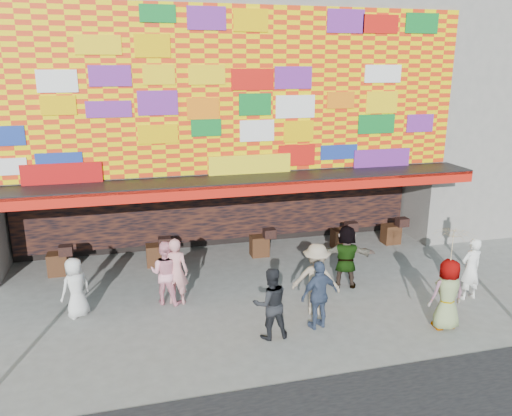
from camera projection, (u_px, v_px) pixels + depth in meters
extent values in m
plane|color=slate|center=(268.00, 323.00, 12.67)|extent=(90.00, 90.00, 0.00)
cube|color=gray|center=(210.00, 60.00, 18.32)|extent=(15.00, 8.00, 7.00)
cube|color=black|center=(209.00, 186.00, 20.63)|extent=(15.00, 6.00, 3.00)
cube|color=gray|center=(419.00, 199.00, 18.66)|extent=(0.40, 2.00, 3.00)
cube|color=black|center=(238.00, 180.00, 15.01)|extent=(15.20, 1.60, 0.12)
cube|color=red|center=(243.00, 190.00, 14.32)|extent=(15.20, 0.04, 0.35)
cube|color=#FFDA00|center=(233.00, 92.00, 14.82)|extent=(14.80, 0.08, 4.90)
cube|color=black|center=(223.00, 205.00, 17.69)|extent=(14.00, 0.25, 2.50)
cube|color=gray|center=(507.00, 73.00, 21.57)|extent=(11.00, 8.00, 12.00)
imported|color=silver|center=(76.00, 288.00, 12.83)|extent=(0.94, 0.87, 1.61)
imported|color=#D4898A|center=(176.00, 271.00, 13.50)|extent=(0.80, 0.66, 1.88)
imported|color=black|center=(270.00, 303.00, 11.80)|extent=(0.87, 0.68, 1.77)
imported|color=gray|center=(316.00, 279.00, 12.95)|extent=(1.43, 1.16, 1.92)
imported|color=#394764|center=(319.00, 295.00, 12.25)|extent=(1.10, 0.66, 1.76)
imported|color=gray|center=(346.00, 257.00, 14.53)|extent=(1.83, 1.01, 1.88)
imported|color=gray|center=(447.00, 294.00, 12.22)|extent=(0.90, 0.60, 1.81)
imported|color=white|center=(471.00, 269.00, 13.79)|extent=(0.69, 0.49, 1.78)
imported|color=#F8A1B4|center=(166.00, 272.00, 13.54)|extent=(1.08, 0.98, 1.79)
imported|color=beige|center=(453.00, 247.00, 11.87)|extent=(1.03, 1.05, 0.91)
cylinder|color=#4C3326|center=(449.00, 281.00, 12.12)|extent=(0.02, 0.02, 1.00)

